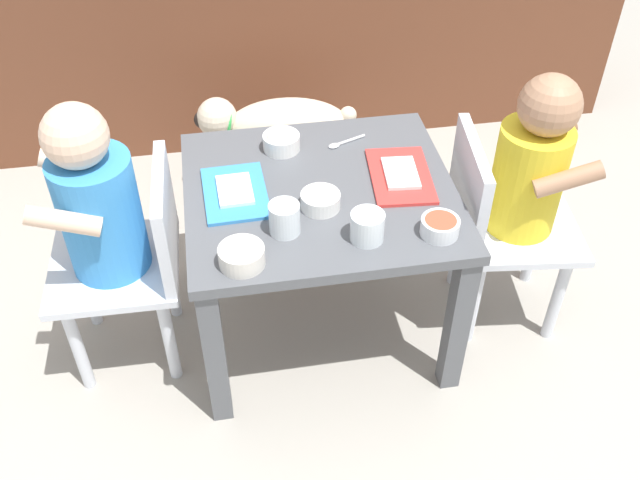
% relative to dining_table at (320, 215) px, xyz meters
% --- Properties ---
extents(ground_plane, '(7.00, 7.00, 0.00)m').
position_rel_dining_table_xyz_m(ground_plane, '(0.00, 0.00, -0.35)').
color(ground_plane, '#9E998E').
extents(dining_table, '(0.58, 0.53, 0.42)m').
position_rel_dining_table_xyz_m(dining_table, '(0.00, 0.00, 0.00)').
color(dining_table, '#515459').
rests_on(dining_table, ground).
extents(seated_child_left, '(0.29, 0.29, 0.68)m').
position_rel_dining_table_xyz_m(seated_child_left, '(-0.45, -0.01, 0.07)').
color(seated_child_left, silver).
rests_on(seated_child_left, ground).
extents(seated_child_right, '(0.31, 0.31, 0.67)m').
position_rel_dining_table_xyz_m(seated_child_right, '(0.45, -0.03, 0.06)').
color(seated_child_right, silver).
rests_on(seated_child_right, ground).
extents(dog, '(0.47, 0.20, 0.32)m').
position_rel_dining_table_xyz_m(dog, '(-0.02, 0.56, -0.13)').
color(dog, beige).
rests_on(dog, ground).
extents(food_tray_left, '(0.14, 0.20, 0.02)m').
position_rel_dining_table_xyz_m(food_tray_left, '(-0.18, 0.01, 0.08)').
color(food_tray_left, '#388CD8').
rests_on(food_tray_left, dining_table).
extents(food_tray_right, '(0.15, 0.22, 0.02)m').
position_rel_dining_table_xyz_m(food_tray_right, '(0.18, 0.01, 0.08)').
color(food_tray_right, red).
rests_on(food_tray_right, dining_table).
extents(water_cup_left, '(0.06, 0.06, 0.07)m').
position_rel_dining_table_xyz_m(water_cup_left, '(-0.09, -0.12, 0.10)').
color(water_cup_left, white).
rests_on(water_cup_left, dining_table).
extents(water_cup_right, '(0.07, 0.07, 0.06)m').
position_rel_dining_table_xyz_m(water_cup_right, '(0.06, -0.17, 0.10)').
color(water_cup_right, white).
rests_on(water_cup_right, dining_table).
extents(veggie_bowl_near, '(0.08, 0.08, 0.03)m').
position_rel_dining_table_xyz_m(veggie_bowl_near, '(-0.01, -0.06, 0.09)').
color(veggie_bowl_near, white).
rests_on(veggie_bowl_near, dining_table).
extents(cereal_bowl_right_side, '(0.09, 0.09, 0.04)m').
position_rel_dining_table_xyz_m(cereal_bowl_right_side, '(-0.06, 0.17, 0.09)').
color(cereal_bowl_right_side, white).
rests_on(cereal_bowl_right_side, dining_table).
extents(veggie_bowl_far, '(0.08, 0.08, 0.04)m').
position_rel_dining_table_xyz_m(veggie_bowl_far, '(0.21, -0.18, 0.09)').
color(veggie_bowl_far, white).
rests_on(veggie_bowl_far, dining_table).
extents(cereal_bowl_left_side, '(0.09, 0.09, 0.04)m').
position_rel_dining_table_xyz_m(cereal_bowl_left_side, '(-0.19, -0.21, 0.09)').
color(cereal_bowl_left_side, silver).
rests_on(cereal_bowl_left_side, dining_table).
extents(spoon_by_left_tray, '(0.10, 0.05, 0.01)m').
position_rel_dining_table_xyz_m(spoon_by_left_tray, '(0.08, 0.16, 0.07)').
color(spoon_by_left_tray, silver).
rests_on(spoon_by_left_tray, dining_table).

